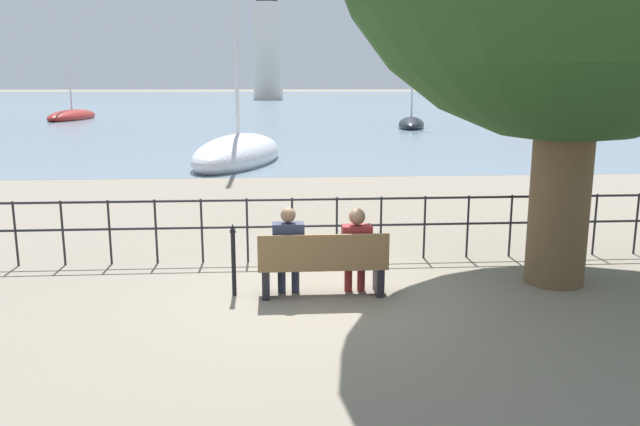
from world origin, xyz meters
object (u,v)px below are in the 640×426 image
park_bench (323,266)px  sailboat_0 (529,119)px  harbor_lighthouse (268,45)px  sailboat_3 (72,116)px  sailboat_2 (238,154)px  seated_person_right (356,247)px  closed_umbrella (233,256)px  sailboat_1 (411,124)px  seated_person_left (288,247)px

park_bench → sailboat_0: 42.44m
park_bench → harbor_lighthouse: (-1.99, 128.64, 10.84)m
sailboat_3 → sailboat_2: bearing=-59.3°
sailboat_2 → sailboat_3: size_ratio=1.19×
seated_person_right → closed_umbrella: size_ratio=1.20×
sailboat_1 → harbor_lighthouse: harbor_lighthouse is taller
sailboat_0 → sailboat_3: (-36.39, 8.74, -0.08)m
park_bench → sailboat_0: bearing=64.1°
sailboat_2 → harbor_lighthouse: bearing=104.5°
seated_person_left → seated_person_right: size_ratio=1.02×
sailboat_2 → closed_umbrella: bearing=-72.5°
seated_person_left → sailboat_3: (-17.40, 46.86, -0.41)m
seated_person_left → park_bench: bearing=-9.3°
seated_person_left → sailboat_2: bearing=95.8°
closed_umbrella → sailboat_1: sailboat_1 is taller
sailboat_0 → sailboat_2: (-20.51, -23.09, -0.01)m
seated_person_right → harbor_lighthouse: size_ratio=0.05×
park_bench → seated_person_left: seated_person_left is taller
park_bench → harbor_lighthouse: harbor_lighthouse is taller
park_bench → closed_umbrella: size_ratio=1.73×
sailboat_3 → harbor_lighthouse: 83.96m
seated_person_right → sailboat_0: sailboat_0 is taller
seated_person_right → seated_person_left: bearing=-179.9°
park_bench → sailboat_0: size_ratio=0.14×
sailboat_0 → sailboat_1: bearing=-177.3°
sailboat_3 → sailboat_0: bearing=-9.3°
closed_umbrella → sailboat_0: 42.88m
sailboat_3 → harbor_lighthouse: size_ratio=0.37×
closed_umbrella → sailboat_2: (-0.78, 14.97, -0.22)m
sailboat_1 → sailboat_3: sailboat_1 is taller
sailboat_1 → harbor_lighthouse: bearing=108.8°
seated_person_left → sailboat_3: sailboat_3 is taller
harbor_lighthouse → seated_person_left: bearing=-89.3°
park_bench → sailboat_1: bearing=75.8°
park_bench → harbor_lighthouse: bearing=90.9°
seated_person_left → seated_person_right: (0.93, 0.00, -0.01)m
seated_person_left → sailboat_0: (18.99, 38.11, -0.33)m
closed_umbrella → sailboat_3: sailboat_3 is taller
closed_umbrella → sailboat_2: size_ratio=0.10×
park_bench → sailboat_2: size_ratio=0.17×
sailboat_1 → sailboat_3: (-26.58, 12.42, -0.01)m
closed_umbrella → harbor_lighthouse: 128.96m
park_bench → sailboat_3: (-17.86, 46.93, -0.16)m
seated_person_right → sailboat_3: size_ratio=0.14×
seated_person_left → sailboat_1: sailboat_1 is taller
sailboat_0 → sailboat_3: size_ratio=1.38×
sailboat_2 → harbor_lighthouse: 114.07m
park_bench → closed_umbrella: bearing=174.1°
park_bench → sailboat_2: (-1.99, 15.10, -0.09)m
seated_person_right → sailboat_0: bearing=64.6°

